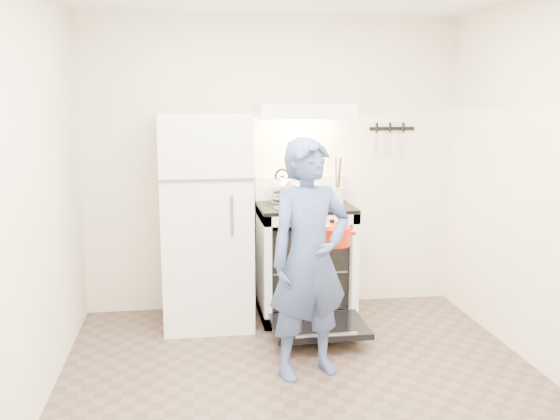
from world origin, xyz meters
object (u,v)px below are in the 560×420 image
(person, at_px, (309,259))
(dutch_oven, at_px, (332,236))
(stove_body, at_px, (305,263))
(tea_kettle, at_px, (282,186))
(refrigerator, at_px, (206,220))

(person, relative_size, dutch_oven, 4.70)
(stove_body, relative_size, dutch_oven, 2.75)
(tea_kettle, bearing_deg, dutch_oven, -76.41)
(refrigerator, bearing_deg, person, -59.78)
(tea_kettle, xyz_separation_m, person, (-0.01, -1.24, -0.30))
(stove_body, bearing_deg, refrigerator, -178.23)
(person, height_order, dutch_oven, person)
(refrigerator, distance_m, dutch_oven, 1.13)
(person, bearing_deg, dutch_oven, 39.06)
(person, distance_m, dutch_oven, 0.42)
(tea_kettle, xyz_separation_m, dutch_oven, (0.22, -0.90, -0.24))
(stove_body, relative_size, person, 0.58)
(refrigerator, relative_size, dutch_oven, 5.07)
(refrigerator, bearing_deg, stove_body, 1.77)
(stove_body, xyz_separation_m, person, (-0.18, -1.11, 0.33))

